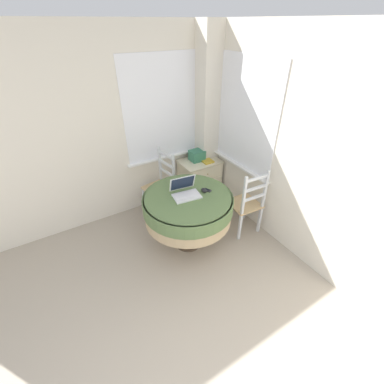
{
  "coord_description": "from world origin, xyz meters",
  "views": [
    {
      "loc": [
        -0.23,
        -0.01,
        2.52
      ],
      "look_at": [
        1.19,
        2.32,
        0.69
      ],
      "focal_mm": 24.0,
      "sensor_mm": 36.0,
      "label": 1
    }
  ],
  "objects_px": {
    "dining_chair_near_right_window": "(247,204)",
    "laptop": "(185,191)",
    "cell_phone": "(207,190)",
    "dining_chair_near_back_window": "(161,186)",
    "corner_cabinet": "(199,179)",
    "storage_box": "(197,155)",
    "round_dining_table": "(188,206)",
    "computer_mouse": "(204,190)",
    "book_on_cabinet": "(207,161)"
  },
  "relations": [
    {
      "from": "computer_mouse",
      "to": "dining_chair_near_right_window",
      "type": "distance_m",
      "value": 0.7
    },
    {
      "from": "dining_chair_near_right_window",
      "to": "corner_cabinet",
      "type": "bearing_deg",
      "value": 94.29
    },
    {
      "from": "cell_phone",
      "to": "book_on_cabinet",
      "type": "height_order",
      "value": "cell_phone"
    },
    {
      "from": "cell_phone",
      "to": "corner_cabinet",
      "type": "distance_m",
      "value": 1.09
    },
    {
      "from": "dining_chair_near_back_window",
      "to": "laptop",
      "type": "bearing_deg",
      "value": -92.42
    },
    {
      "from": "round_dining_table",
      "to": "cell_phone",
      "type": "bearing_deg",
      "value": -4.27
    },
    {
      "from": "round_dining_table",
      "to": "dining_chair_near_right_window",
      "type": "bearing_deg",
      "value": -13.19
    },
    {
      "from": "round_dining_table",
      "to": "dining_chair_near_back_window",
      "type": "height_order",
      "value": "dining_chair_near_back_window"
    },
    {
      "from": "computer_mouse",
      "to": "dining_chair_near_right_window",
      "type": "height_order",
      "value": "dining_chair_near_right_window"
    },
    {
      "from": "computer_mouse",
      "to": "cell_phone",
      "type": "bearing_deg",
      "value": 8.21
    },
    {
      "from": "round_dining_table",
      "to": "storage_box",
      "type": "xyz_separation_m",
      "value": [
        0.7,
        0.91,
        0.14
      ]
    },
    {
      "from": "round_dining_table",
      "to": "cell_phone",
      "type": "relative_size",
      "value": 9.51
    },
    {
      "from": "dining_chair_near_back_window",
      "to": "dining_chair_near_right_window",
      "type": "relative_size",
      "value": 1.0
    },
    {
      "from": "dining_chair_near_right_window",
      "to": "storage_box",
      "type": "distance_m",
      "value": 1.14
    },
    {
      "from": "book_on_cabinet",
      "to": "corner_cabinet",
      "type": "bearing_deg",
      "value": 139.87
    },
    {
      "from": "laptop",
      "to": "dining_chair_near_back_window",
      "type": "height_order",
      "value": "dining_chair_near_back_window"
    },
    {
      "from": "book_on_cabinet",
      "to": "dining_chair_near_back_window",
      "type": "bearing_deg",
      "value": 177.03
    },
    {
      "from": "cell_phone",
      "to": "storage_box",
      "type": "bearing_deg",
      "value": 64.79
    },
    {
      "from": "laptop",
      "to": "dining_chair_near_right_window",
      "type": "bearing_deg",
      "value": -15.63
    },
    {
      "from": "computer_mouse",
      "to": "corner_cabinet",
      "type": "distance_m",
      "value": 1.12
    },
    {
      "from": "cell_phone",
      "to": "dining_chair_near_back_window",
      "type": "height_order",
      "value": "dining_chair_near_back_window"
    },
    {
      "from": "computer_mouse",
      "to": "corner_cabinet",
      "type": "relative_size",
      "value": 0.13
    },
    {
      "from": "laptop",
      "to": "corner_cabinet",
      "type": "height_order",
      "value": "laptop"
    },
    {
      "from": "corner_cabinet",
      "to": "storage_box",
      "type": "height_order",
      "value": "storage_box"
    },
    {
      "from": "dining_chair_near_back_window",
      "to": "corner_cabinet",
      "type": "distance_m",
      "value": 0.72
    },
    {
      "from": "storage_box",
      "to": "round_dining_table",
      "type": "bearing_deg",
      "value": -127.73
    },
    {
      "from": "corner_cabinet",
      "to": "book_on_cabinet",
      "type": "xyz_separation_m",
      "value": [
        0.09,
        -0.07,
        0.35
      ]
    },
    {
      "from": "laptop",
      "to": "storage_box",
      "type": "bearing_deg",
      "value": 50.53
    },
    {
      "from": "storage_box",
      "to": "book_on_cabinet",
      "type": "relative_size",
      "value": 1.12
    },
    {
      "from": "storage_box",
      "to": "dining_chair_near_right_window",
      "type": "bearing_deg",
      "value": -84.76
    },
    {
      "from": "dining_chair_near_right_window",
      "to": "laptop",
      "type": "bearing_deg",
      "value": 164.37
    },
    {
      "from": "dining_chair_near_right_window",
      "to": "storage_box",
      "type": "relative_size",
      "value": 4.55
    },
    {
      "from": "storage_box",
      "to": "book_on_cabinet",
      "type": "bearing_deg",
      "value": -48.69
    },
    {
      "from": "laptop",
      "to": "book_on_cabinet",
      "type": "xyz_separation_m",
      "value": [
        0.82,
        0.75,
        -0.13
      ]
    },
    {
      "from": "corner_cabinet",
      "to": "computer_mouse",
      "type": "bearing_deg",
      "value": -119.97
    },
    {
      "from": "cell_phone",
      "to": "corner_cabinet",
      "type": "relative_size",
      "value": 0.17
    },
    {
      "from": "dining_chair_near_right_window",
      "to": "book_on_cabinet",
      "type": "height_order",
      "value": "dining_chair_near_right_window"
    },
    {
      "from": "cell_phone",
      "to": "corner_cabinet",
      "type": "xyz_separation_m",
      "value": [
        0.46,
        0.88,
        -0.44
      ]
    },
    {
      "from": "laptop",
      "to": "dining_chair_near_back_window",
      "type": "relative_size",
      "value": 0.36
    },
    {
      "from": "laptop",
      "to": "storage_box",
      "type": "height_order",
      "value": "laptop"
    },
    {
      "from": "computer_mouse",
      "to": "corner_cabinet",
      "type": "xyz_separation_m",
      "value": [
        0.51,
        0.89,
        -0.46
      ]
    },
    {
      "from": "computer_mouse",
      "to": "round_dining_table",
      "type": "bearing_deg",
      "value": 172.75
    },
    {
      "from": "round_dining_table",
      "to": "corner_cabinet",
      "type": "bearing_deg",
      "value": 49.81
    },
    {
      "from": "cell_phone",
      "to": "computer_mouse",
      "type": "bearing_deg",
      "value": -171.79
    },
    {
      "from": "computer_mouse",
      "to": "dining_chair_near_back_window",
      "type": "relative_size",
      "value": 0.09
    },
    {
      "from": "round_dining_table",
      "to": "book_on_cabinet",
      "type": "xyz_separation_m",
      "value": [
        0.81,
        0.79,
        0.07
      ]
    },
    {
      "from": "dining_chair_near_back_window",
      "to": "book_on_cabinet",
      "type": "bearing_deg",
      "value": -2.97
    },
    {
      "from": "corner_cabinet",
      "to": "storage_box",
      "type": "distance_m",
      "value": 0.42
    },
    {
      "from": "laptop",
      "to": "computer_mouse",
      "type": "height_order",
      "value": "laptop"
    },
    {
      "from": "corner_cabinet",
      "to": "book_on_cabinet",
      "type": "distance_m",
      "value": 0.36
    }
  ]
}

